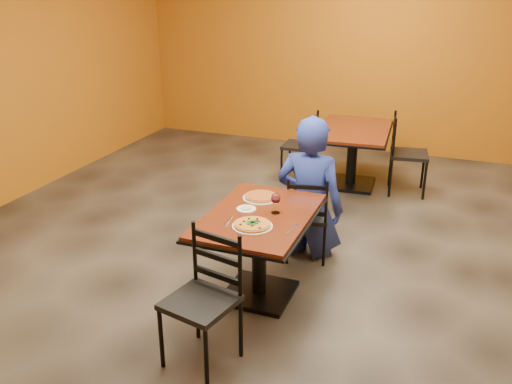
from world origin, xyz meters
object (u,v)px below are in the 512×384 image
at_px(chair_second_left, 299,146).
at_px(plate_far, 261,198).
at_px(chair_main_far, 307,216).
at_px(chair_second_right, 409,155).
at_px(wine_glass, 276,202).
at_px(chair_main_near, 200,303).
at_px(side_plate, 246,209).
at_px(plate_main, 252,226).
at_px(pizza_main, 252,224).
at_px(diner, 310,186).
at_px(pizza_far, 261,196).
at_px(table_second, 353,143).
at_px(table_main, 259,236).

bearing_deg(chair_second_left, plate_far, 8.41).
bearing_deg(plate_far, chair_main_far, 60.79).
height_order(chair_main_far, chair_second_right, chair_second_right).
distance_m(chair_second_left, wine_glass, 2.89).
bearing_deg(chair_main_near, side_plate, 105.92).
distance_m(chair_second_left, plate_main, 3.16).
xyz_separation_m(chair_second_left, chair_second_right, (1.39, 0.00, 0.04)).
relative_size(chair_main_near, chair_second_left, 1.06).
distance_m(pizza_main, side_plate, 0.33).
height_order(side_plate, wine_glass, wine_glass).
relative_size(chair_second_left, diner, 0.66).
bearing_deg(wine_glass, plate_main, -104.25).
height_order(chair_second_right, wine_glass, chair_second_right).
xyz_separation_m(plate_main, pizza_far, (-0.14, 0.55, 0.02)).
xyz_separation_m(chair_main_far, chair_second_left, (-0.69, 2.05, 0.03)).
bearing_deg(chair_second_right, pizza_main, 156.63).
bearing_deg(wine_glass, pizza_far, 131.68).
bearing_deg(chair_main_far, chair_second_left, -84.26).
xyz_separation_m(chair_second_left, pizza_far, (0.41, -2.55, 0.32)).
height_order(chair_second_right, plate_far, chair_second_right).
bearing_deg(plate_far, diner, 66.22).
distance_m(chair_main_far, diner, 0.28).
bearing_deg(chair_second_left, table_second, 89.23).
xyz_separation_m(table_main, pizza_far, (-0.10, 0.31, 0.21)).
xyz_separation_m(chair_second_left, side_plate, (0.38, -2.81, 0.30)).
bearing_deg(chair_main_near, plate_main, 93.87).
xyz_separation_m(chair_second_right, diner, (-0.71, -1.94, 0.19)).
height_order(table_main, chair_second_left, chair_second_left).
bearing_deg(diner, plate_main, 85.09).
bearing_deg(plate_far, table_second, 83.66).
height_order(plate_main, plate_far, same).
height_order(plate_far, side_plate, same).
height_order(table_second, chair_second_left, chair_second_left).
relative_size(chair_main_near, side_plate, 5.94).
xyz_separation_m(chair_main_far, chair_second_right, (0.70, 2.05, 0.07)).
bearing_deg(diner, table_main, 81.25).
height_order(table_main, chair_main_far, chair_main_far).
relative_size(diner, pizza_main, 4.78).
bearing_deg(plate_main, chair_second_left, 100.04).
distance_m(table_second, wine_glass, 2.80).
relative_size(chair_main_near, wine_glass, 5.28).
relative_size(pizza_far, wine_glass, 1.56).
xyz_separation_m(chair_second_left, plate_far, (0.41, -2.55, 0.30)).
height_order(table_main, plate_far, plate_far).
xyz_separation_m(side_plate, wine_glass, (0.24, 0.02, 0.08)).
xyz_separation_m(chair_main_near, plate_far, (-0.03, 1.25, 0.28)).
distance_m(chair_main_near, pizza_main, 0.77).
xyz_separation_m(table_main, chair_second_right, (0.88, 2.86, -0.07)).
distance_m(chair_main_far, plate_far, 0.66).
xyz_separation_m(table_second, chair_second_left, (-0.69, 0.00, -0.11)).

